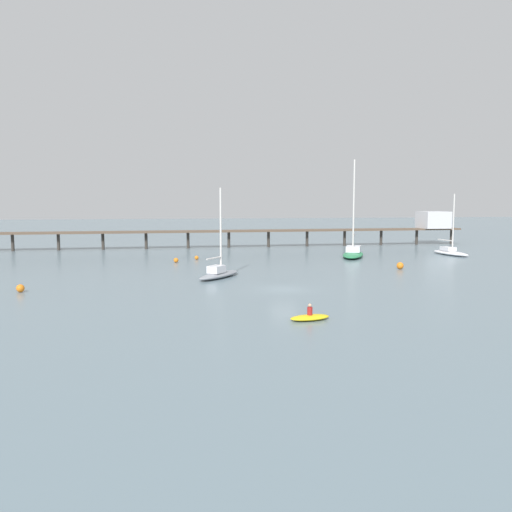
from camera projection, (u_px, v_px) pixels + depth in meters
The scene contains 10 objects.
ground_plane at pixel (284, 290), 48.01m from camera, with size 400.00×400.00×0.00m, color slate.
pier at pixel (323, 226), 94.18m from camera, with size 87.21×5.44×6.18m.
sailboat_gray at pixel (219, 272), 55.28m from camera, with size 5.78×6.81×9.51m.
sailboat_green at pixel (353, 252), 76.11m from camera, with size 6.51×9.98×14.00m.
sailboat_white at pixel (450, 251), 78.72m from camera, with size 3.20×7.74×9.19m.
dinghy_yellow at pixel (310, 317), 35.69m from camera, with size 3.09×1.86×1.14m.
mooring_buoy_outer at pixel (20, 288), 46.58m from camera, with size 0.71×0.71×0.71m, color orange.
mooring_buoy_mid at pixel (197, 258), 72.46m from camera, with size 0.56×0.56×0.56m, color orange.
mooring_buoy_near at pixel (400, 266), 62.41m from camera, with size 0.83×0.83×0.83m, color orange.
mooring_buoy_far at pixel (176, 260), 69.07m from camera, with size 0.63×0.63×0.63m, color orange.
Camera 1 is at (-10.37, -46.35, 8.10)m, focal length 36.62 mm.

